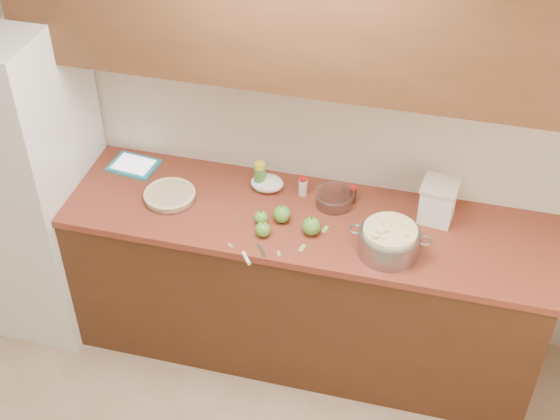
% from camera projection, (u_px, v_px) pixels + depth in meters
% --- Properties ---
extents(room_shell, '(3.60, 3.60, 3.60)m').
position_uv_depth(room_shell, '(173.00, 409.00, 2.48)').
color(room_shell, tan).
rests_on(room_shell, ground).
extents(counter_run, '(2.64, 0.68, 0.92)m').
position_uv_depth(counter_run, '(285.00, 280.00, 4.12)').
color(counter_run, '#492614').
rests_on(counter_run, ground).
extents(upper_cabinets, '(2.60, 0.34, 0.70)m').
position_uv_depth(upper_cabinets, '(295.00, 3.00, 3.28)').
color(upper_cabinets, brown).
rests_on(upper_cabinets, room_shell).
extents(fridge, '(0.70, 0.70, 1.80)m').
position_uv_depth(fridge, '(18.00, 177.00, 4.09)').
color(fridge, white).
rests_on(fridge, ground).
extents(pie, '(0.27, 0.27, 0.04)m').
position_uv_depth(pie, '(170.00, 195.00, 3.90)').
color(pie, silver).
rests_on(pie, counter_run).
extents(colander, '(0.38, 0.28, 0.14)m').
position_uv_depth(colander, '(389.00, 241.00, 3.57)').
color(colander, gray).
rests_on(colander, counter_run).
extents(flour_canister, '(0.19, 0.19, 0.21)m').
position_uv_depth(flour_canister, '(438.00, 201.00, 3.73)').
color(flour_canister, white).
rests_on(flour_canister, counter_run).
extents(tablet, '(0.26, 0.21, 0.02)m').
position_uv_depth(tablet, '(134.00, 165.00, 4.12)').
color(tablet, teal).
rests_on(tablet, counter_run).
extents(paring_knife, '(0.12, 0.15, 0.02)m').
position_uv_depth(paring_knife, '(249.00, 257.00, 3.57)').
color(paring_knife, gray).
rests_on(paring_knife, counter_run).
extents(lemon_bottle, '(0.06, 0.06, 0.16)m').
position_uv_depth(lemon_bottle, '(260.00, 177.00, 3.93)').
color(lemon_bottle, '#4C8C38').
rests_on(lemon_bottle, counter_run).
extents(cinnamon_shaker, '(0.04, 0.04, 0.11)m').
position_uv_depth(cinnamon_shaker, '(303.00, 186.00, 3.91)').
color(cinnamon_shaker, beige).
rests_on(cinnamon_shaker, counter_run).
extents(vanilla_bottle, '(0.03, 0.03, 0.10)m').
position_uv_depth(vanilla_bottle, '(353.00, 194.00, 3.87)').
color(vanilla_bottle, black).
rests_on(vanilla_bottle, counter_run).
extents(mixing_bowl, '(0.20, 0.20, 0.07)m').
position_uv_depth(mixing_bowl, '(334.00, 198.00, 3.86)').
color(mixing_bowl, silver).
rests_on(mixing_bowl, counter_run).
extents(paper_towel, '(0.19, 0.16, 0.07)m').
position_uv_depth(paper_towel, '(267.00, 183.00, 3.96)').
color(paper_towel, white).
rests_on(paper_towel, counter_run).
extents(apple_left, '(0.07, 0.07, 0.08)m').
position_uv_depth(apple_left, '(261.00, 218.00, 3.75)').
color(apple_left, '#528E2D').
rests_on(apple_left, counter_run).
extents(apple_center, '(0.09, 0.09, 0.10)m').
position_uv_depth(apple_center, '(282.00, 214.00, 3.75)').
color(apple_center, '#528E2D').
rests_on(apple_center, counter_run).
extents(apple_front, '(0.07, 0.07, 0.09)m').
position_uv_depth(apple_front, '(263.00, 229.00, 3.68)').
color(apple_front, '#528E2D').
rests_on(apple_front, counter_run).
extents(apple_extra, '(0.09, 0.09, 0.10)m').
position_uv_depth(apple_extra, '(311.00, 226.00, 3.68)').
color(apple_extra, '#528E2D').
rests_on(apple_extra, counter_run).
extents(peel_a, '(0.03, 0.05, 0.00)m').
position_uv_depth(peel_a, '(325.00, 229.00, 3.73)').
color(peel_a, '#8AB759').
rests_on(peel_a, counter_run).
extents(peel_b, '(0.03, 0.05, 0.00)m').
position_uv_depth(peel_b, '(302.00, 248.00, 3.63)').
color(peel_b, '#8AB759').
rests_on(peel_b, counter_run).
extents(peel_c, '(0.03, 0.03, 0.00)m').
position_uv_depth(peel_c, '(230.00, 245.00, 3.64)').
color(peel_c, '#8AB759').
rests_on(peel_c, counter_run).
extents(peel_d, '(0.03, 0.04, 0.00)m').
position_uv_depth(peel_d, '(279.00, 253.00, 3.60)').
color(peel_d, '#8AB759').
rests_on(peel_d, counter_run).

